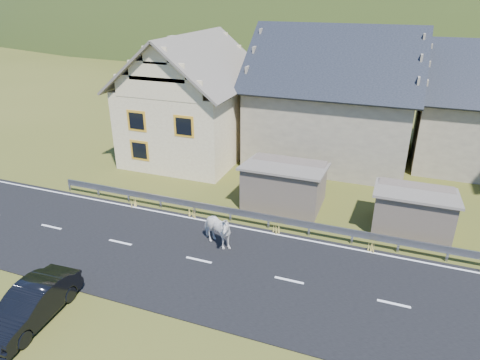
% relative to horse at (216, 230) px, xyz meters
% --- Properties ---
extents(ground, '(160.00, 160.00, 0.00)m').
position_rel_horse_xyz_m(ground, '(3.74, -1.32, -0.87)').
color(ground, '#363D11').
rests_on(ground, ground).
extents(road, '(60.00, 7.00, 0.04)m').
position_rel_horse_xyz_m(road, '(3.74, -1.32, -0.85)').
color(road, black).
rests_on(road, ground).
extents(lane_markings, '(60.00, 6.60, 0.01)m').
position_rel_horse_xyz_m(lane_markings, '(3.74, -1.32, -0.83)').
color(lane_markings, silver).
rests_on(lane_markings, road).
extents(guardrail, '(28.10, 0.09, 0.75)m').
position_rel_horse_xyz_m(guardrail, '(3.74, 2.36, -0.31)').
color(guardrail, '#93969B').
rests_on(guardrail, ground).
extents(shed_left, '(4.30, 3.30, 2.40)m').
position_rel_horse_xyz_m(shed_left, '(1.74, 5.18, 0.23)').
color(shed_left, '#6B5C4E').
rests_on(shed_left, ground).
extents(shed_right, '(3.80, 2.90, 2.20)m').
position_rel_horse_xyz_m(shed_right, '(8.24, 4.68, 0.13)').
color(shed_right, '#6B5C4E').
rests_on(shed_right, ground).
extents(house_cream, '(7.80, 9.80, 8.30)m').
position_rel_horse_xyz_m(house_cream, '(-6.27, 10.68, 3.49)').
color(house_cream, beige).
rests_on(house_cream, ground).
extents(house_stone_a, '(10.80, 9.80, 8.90)m').
position_rel_horse_xyz_m(house_stone_a, '(2.74, 13.68, 3.76)').
color(house_stone_a, gray).
rests_on(house_stone_a, ground).
extents(mountain, '(440.00, 280.00, 260.00)m').
position_rel_horse_xyz_m(mountain, '(8.74, 178.68, -20.87)').
color(mountain, '#273911').
rests_on(mountain, ground).
extents(conifer_patch, '(76.00, 50.00, 28.00)m').
position_rel_horse_xyz_m(conifer_patch, '(-51.26, 108.68, 5.13)').
color(conifer_patch, black).
rests_on(conifer_patch, ground).
extents(horse, '(1.61, 2.16, 1.66)m').
position_rel_horse_xyz_m(horse, '(0.00, 0.00, 0.00)').
color(horse, white).
rests_on(horse, road).
extents(car, '(1.64, 4.06, 1.31)m').
position_rel_horse_xyz_m(car, '(-4.18, -6.60, -0.22)').
color(car, black).
rests_on(car, ground).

